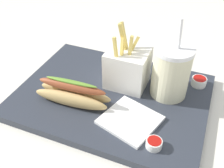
# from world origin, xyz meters

# --- Properties ---
(ground_plane) EXTENTS (2.40, 2.40, 0.02)m
(ground_plane) POSITION_xyz_m (0.00, 0.00, -0.01)
(ground_plane) COLOR silver
(food_tray) EXTENTS (0.47, 0.35, 0.02)m
(food_tray) POSITION_xyz_m (0.00, 0.00, 0.01)
(food_tray) COLOR #2D333D
(food_tray) RESTS_ON ground_plane
(soda_cup) EXTENTS (0.09, 0.09, 0.20)m
(soda_cup) POSITION_xyz_m (0.13, 0.06, 0.09)
(soda_cup) COLOR beige
(soda_cup) RESTS_ON food_tray
(fries_basket) EXTENTS (0.10, 0.09, 0.17)m
(fries_basket) POSITION_xyz_m (0.02, 0.05, 0.07)
(fries_basket) COLOR white
(fries_basket) RESTS_ON food_tray
(hot_dog_1) EXTENTS (0.19, 0.06, 0.06)m
(hot_dog_1) POSITION_xyz_m (-0.08, -0.06, 0.05)
(hot_dog_1) COLOR tan
(hot_dog_1) RESTS_ON food_tray
(ketchup_cup_1) EXTENTS (0.04, 0.04, 0.02)m
(ketchup_cup_1) POSITION_xyz_m (0.20, 0.12, 0.03)
(ketchup_cup_1) COLOR white
(ketchup_cup_1) RESTS_ON food_tray
(ketchup_cup_2) EXTENTS (0.03, 0.03, 0.02)m
(ketchup_cup_2) POSITION_xyz_m (0.14, -0.12, 0.03)
(ketchup_cup_2) COLOR white
(ketchup_cup_2) RESTS_ON food_tray
(napkin_stack) EXTENTS (0.14, 0.14, 0.01)m
(napkin_stack) POSITION_xyz_m (0.07, -0.07, 0.02)
(napkin_stack) COLOR white
(napkin_stack) RESTS_ON food_tray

